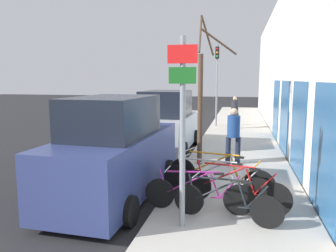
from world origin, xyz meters
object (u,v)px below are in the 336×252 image
(signpost, at_px, (183,125))
(pedestrian_near, at_px, (233,132))
(bicycle_1, at_px, (198,194))
(bicycle_3, at_px, (215,184))
(traffic_light, at_px, (217,74))
(pedestrian_far, at_px, (235,110))
(bicycle_2, at_px, (234,189))
(street_tree, at_px, (201,99))
(bicycle_0, at_px, (226,202))
(parked_car_0, at_px, (115,153))
(bicycle_4, at_px, (219,176))
(parked_car_1, at_px, (167,124))

(signpost, height_order, pedestrian_near, signpost)
(bicycle_1, xyz_separation_m, pedestrian_near, (0.58, 3.96, 0.64))
(bicycle_1, xyz_separation_m, bicycle_3, (0.30, 0.55, 0.04))
(pedestrian_near, xyz_separation_m, traffic_light, (-1.14, 8.21, 1.88))
(bicycle_1, xyz_separation_m, pedestrian_far, (0.47, 11.55, 0.62))
(bicycle_1, distance_m, bicycle_2, 0.79)
(pedestrian_near, bearing_deg, pedestrian_far, 82.40)
(street_tree, bearing_deg, bicycle_0, -76.66)
(bicycle_3, xyz_separation_m, parked_car_0, (-2.34, 0.22, 0.52))
(bicycle_4, relative_size, pedestrian_near, 1.41)
(bicycle_3, relative_size, pedestrian_near, 1.39)
(parked_car_0, height_order, traffic_light, traffic_light)
(bicycle_3, xyz_separation_m, traffic_light, (-0.85, 11.62, 2.48))
(parked_car_1, height_order, traffic_light, traffic_light)
(bicycle_2, relative_size, bicycle_3, 0.92)
(bicycle_3, xyz_separation_m, parked_car_1, (-2.29, 5.48, 0.49))
(parked_car_1, xyz_separation_m, street_tree, (1.59, -2.32, 1.12))
(parked_car_0, relative_size, street_tree, 1.04)
(bicycle_3, height_order, bicycle_4, bicycle_4)
(bicycle_0, distance_m, bicycle_1, 0.65)
(pedestrian_near, xyz_separation_m, street_tree, (-0.98, -0.25, 1.02))
(traffic_light, bearing_deg, pedestrian_near, -82.13)
(bicycle_2, height_order, pedestrian_near, pedestrian_near)
(signpost, bearing_deg, pedestrian_far, 86.87)
(parked_car_0, distance_m, parked_car_1, 5.26)
(signpost, height_order, bicycle_0, signpost)
(bicycle_1, height_order, bicycle_3, bicycle_3)
(parked_car_0, bearing_deg, bicycle_4, 10.10)
(parked_car_1, bearing_deg, bicycle_2, -63.72)
(bicycle_4, relative_size, street_tree, 0.55)
(pedestrian_far, bearing_deg, signpost, -112.96)
(bicycle_1, bearing_deg, bicycle_2, -58.83)
(pedestrian_near, distance_m, traffic_light, 8.50)
(pedestrian_near, bearing_deg, bicycle_1, -106.70)
(parked_car_1, distance_m, street_tree, 3.03)
(bicycle_2, relative_size, traffic_light, 0.49)
(bicycle_2, bearing_deg, parked_car_1, 44.43)
(bicycle_2, height_order, parked_car_1, parked_car_1)
(bicycle_4, xyz_separation_m, parked_car_0, (-2.38, -0.33, 0.51))
(signpost, distance_m, street_tree, 4.43)
(bicycle_0, relative_size, pedestrian_near, 1.17)
(parked_car_1, relative_size, pedestrian_far, 2.61)
(bicycle_2, bearing_deg, bicycle_0, -170.78)
(bicycle_0, xyz_separation_m, bicycle_2, (0.13, 0.72, 0.03))
(bicycle_0, xyz_separation_m, bicycle_3, (-0.26, 0.88, 0.05))
(pedestrian_far, xyz_separation_m, street_tree, (-0.87, -7.84, 1.04))
(bicycle_2, relative_size, parked_car_0, 0.48)
(bicycle_0, bearing_deg, traffic_light, 17.13)
(bicycle_3, relative_size, parked_car_0, 0.52)
(bicycle_1, relative_size, pedestrian_far, 1.30)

